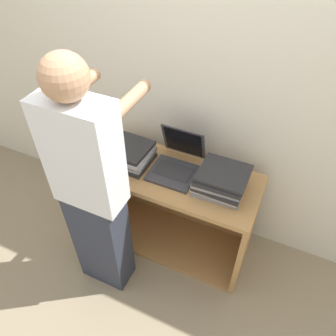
# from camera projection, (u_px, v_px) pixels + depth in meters

# --- Properties ---
(ground_plane) EXTENTS (12.00, 12.00, 0.00)m
(ground_plane) POSITION_uv_depth(u_px,v_px,m) (158.00, 264.00, 2.52)
(ground_plane) COLOR gray
(wall_back) EXTENTS (8.00, 0.05, 2.40)m
(wall_back) POSITION_uv_depth(u_px,v_px,m) (196.00, 88.00, 2.11)
(wall_back) COLOR silver
(wall_back) RESTS_ON ground_plane
(cart) EXTENTS (1.18, 0.50, 0.74)m
(cart) POSITION_uv_depth(u_px,v_px,m) (176.00, 204.00, 2.48)
(cart) COLOR #A87A47
(cart) RESTS_ON ground_plane
(laptop_open) EXTENTS (0.30, 0.36, 0.28)m
(laptop_open) POSITION_uv_depth(u_px,v_px,m) (176.00, 163.00, 2.19)
(laptop_open) COLOR #333338
(laptop_open) RESTS_ON cart
(laptop_stack_left) EXTENTS (0.33, 0.29, 0.13)m
(laptop_stack_left) POSITION_uv_depth(u_px,v_px,m) (128.00, 153.00, 2.24)
(laptop_stack_left) COLOR #232326
(laptop_stack_left) RESTS_ON cart
(laptop_stack_right) EXTENTS (0.32, 0.29, 0.15)m
(laptop_stack_right) POSITION_uv_depth(u_px,v_px,m) (221.00, 181.00, 2.03)
(laptop_stack_right) COLOR gray
(laptop_stack_right) RESTS_ON cart
(person) EXTENTS (0.40, 0.53, 1.71)m
(person) POSITION_uv_depth(u_px,v_px,m) (92.00, 193.00, 1.90)
(person) COLOR #2D3342
(person) RESTS_ON ground_plane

